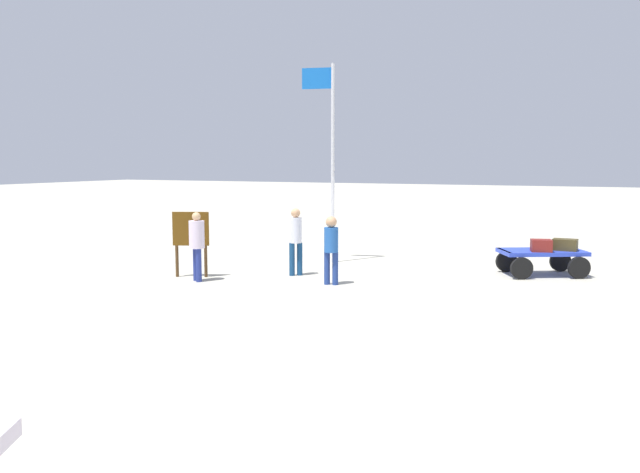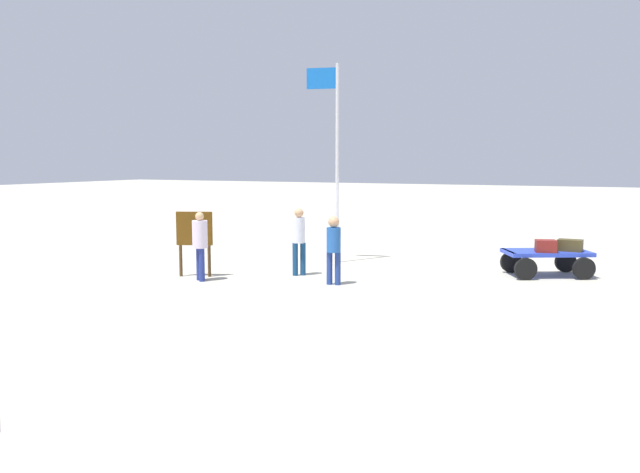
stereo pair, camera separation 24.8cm
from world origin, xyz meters
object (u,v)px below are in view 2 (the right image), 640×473
flagpole (334,146)px  signboard (194,234)px  worker_lead (299,237)px  suitcase_navy (546,246)px  worker_trailing (334,245)px  suitcase_grey (570,245)px  luggage_cart (546,257)px  worker_supervisor (200,240)px

flagpole → signboard: flagpole is taller
worker_lead → flagpole: flagpole is taller
suitcase_navy → signboard: signboard is taller
worker_lead → worker_trailing: (-1.32, 0.79, -0.03)m
suitcase_navy → suitcase_grey: 0.70m
flagpole → signboard: 4.80m
suitcase_grey → suitcase_navy: bearing=42.2°
suitcase_navy → suitcase_grey: size_ratio=0.95×
luggage_cart → signboard: size_ratio=1.43×
luggage_cart → worker_trailing: worker_trailing is taller
flagpole → signboard: size_ratio=3.41×
suitcase_navy → flagpole: bearing=-1.2°
flagpole → suitcase_grey: bearing=-176.8°
worker_lead → worker_supervisor: (1.80, 1.71, 0.01)m
luggage_cart → worker_trailing: 5.51m
worker_lead → signboard: (2.28, 1.27, 0.09)m
suitcase_navy → worker_supervisor: 8.46m
worker_supervisor → signboard: bearing=-42.6°
worker_supervisor → flagpole: 5.00m
suitcase_grey → signboard: signboard is taller
suitcase_grey → worker_trailing: size_ratio=0.37×
worker_lead → worker_supervisor: 2.48m
signboard → worker_lead: bearing=-150.9°
luggage_cart → suitcase_navy: (-0.03, 0.31, 0.32)m
worker_trailing → suitcase_navy: bearing=-144.7°
flagpole → luggage_cart: bearing=-178.1°
worker_lead → worker_supervisor: bearing=43.6°
worker_lead → flagpole: size_ratio=0.31×
luggage_cart → flagpole: size_ratio=0.42×
suitcase_navy → worker_lead: worker_lead is taller
worker_trailing → worker_supervisor: (3.11, 0.92, 0.04)m
luggage_cart → suitcase_grey: 0.65m
luggage_cart → worker_lead: worker_lead is taller
luggage_cart → worker_trailing: (4.32, 3.39, 0.47)m
suitcase_grey → flagpole: size_ratio=0.11×
luggage_cart → worker_lead: size_ratio=1.37×
worker_lead → flagpole: bearing=-86.9°
worker_supervisor → flagpole: bearing=-112.1°
suitcase_grey → worker_trailing: 6.02m
suitcase_grey → worker_lead: size_ratio=0.35×
worker_trailing → worker_supervisor: bearing=16.4°
worker_lead → signboard: size_ratio=1.04×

